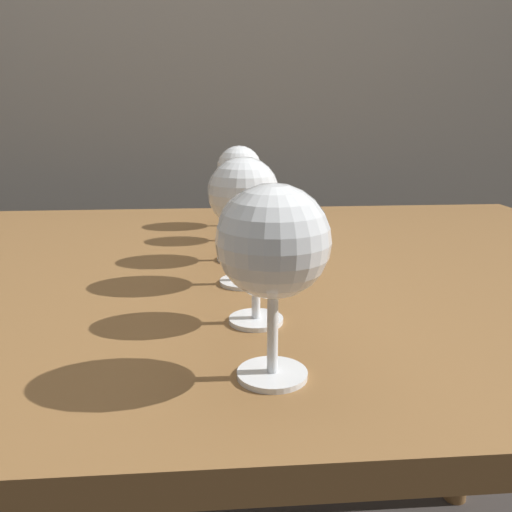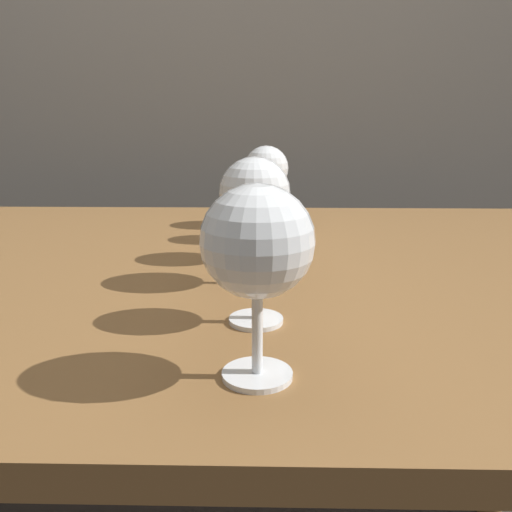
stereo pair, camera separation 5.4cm
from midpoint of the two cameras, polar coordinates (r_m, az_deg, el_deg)
name	(u,v)px [view 2 (the right image)]	position (r m, az deg, el deg)	size (l,w,h in m)	color
dining_table	(209,320)	(0.80, -3.09, -6.84)	(1.41, 0.91, 0.76)	brown
wine_glass_empty	(257,245)	(0.41, 3.88, 1.08)	(0.09, 0.09, 0.16)	white
wine_glass_merlot	(256,232)	(0.53, 2.90, 2.56)	(0.08, 0.08, 0.14)	white
wine_glass_cabernet	(255,196)	(0.66, 2.22, 6.35)	(0.09, 0.09, 0.16)	white
wine_glass_port	(253,194)	(0.77, 1.72, 6.64)	(0.08, 0.08, 0.14)	white
wine_glass_rose	(258,191)	(0.89, 1.97, 6.94)	(0.07, 0.07, 0.12)	white
wine_glass_chardonnay	(266,170)	(1.01, 2.64, 9.08)	(0.08, 0.08, 0.15)	white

